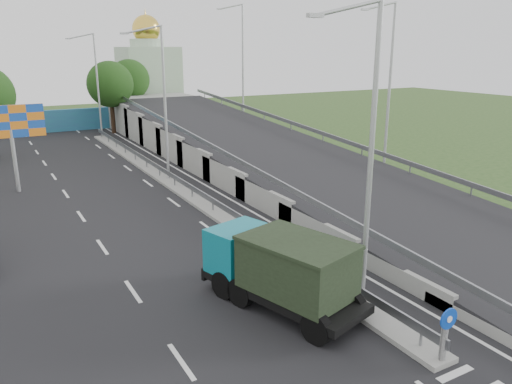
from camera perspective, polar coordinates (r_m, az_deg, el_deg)
road_surface at (r=28.57m, az=-12.09°, el=-2.24°), size 26.00×90.00×0.04m
median at (r=33.08m, az=-9.26°, el=0.61°), size 1.00×44.00×0.20m
overpass_ramp at (r=35.86m, az=1.96°, el=4.73°), size 10.00×50.00×3.50m
median_guardrail at (r=32.92m, az=-9.31°, el=1.70°), size 0.09×44.00×0.71m
sign_bollard at (r=15.62m, az=20.81°, el=-14.95°), size 0.64×0.23×1.67m
lamp_post_near at (r=16.50m, az=12.60°, el=5.21°), size 2.74×0.18×10.08m
lamp_post_mid at (r=33.97m, az=-10.71°, el=10.75°), size 2.74×0.18×10.08m
lamp_post_far at (r=53.25m, az=-17.89°, el=12.11°), size 2.74×0.18×10.08m
blue_wall at (r=58.93m, az=-22.66°, el=7.45°), size 30.00×0.50×2.40m
church at (r=69.32m, az=-12.14°, el=12.85°), size 7.00×7.00×13.80m
billboard at (r=34.40m, az=-26.28°, el=6.72°), size 4.00×0.24×5.50m
tree_median_far at (r=55.65m, az=-16.33°, el=11.72°), size 4.80×4.80×7.60m
tree_ramp_far at (r=63.41m, az=-14.26°, el=12.33°), size 4.80×4.80×7.60m
dump_truck at (r=17.53m, az=2.73°, el=-8.60°), size 3.85×6.50×2.70m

